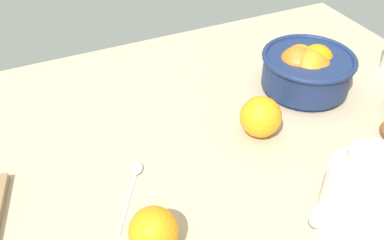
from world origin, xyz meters
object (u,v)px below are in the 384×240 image
at_px(loose_orange_1, 261,117).
at_px(spoon, 132,184).
at_px(fruit_bowl, 307,69).
at_px(juice_pitcher, 358,201).
at_px(loose_orange_0, 154,231).

distance_m(loose_orange_1, spoon, 0.29).
bearing_deg(fruit_bowl, loose_orange_1, -152.57).
relative_size(loose_orange_1, spoon, 0.57).
height_order(juice_pitcher, spoon, juice_pitcher).
bearing_deg(loose_orange_0, fruit_bowl, 28.81).
distance_m(fruit_bowl, spoon, 0.49).
bearing_deg(loose_orange_0, loose_orange_1, 29.64).
xyz_separation_m(loose_orange_0, spoon, (0.01, 0.14, -0.03)).
xyz_separation_m(fruit_bowl, loose_orange_1, (-0.18, -0.09, -0.01)).
xyz_separation_m(fruit_bowl, juice_pitcher, (-0.17, -0.36, 0.01)).
distance_m(juice_pitcher, spoon, 0.38).
relative_size(loose_orange_0, loose_orange_1, 0.91).
bearing_deg(juice_pitcher, loose_orange_1, 92.65).
relative_size(fruit_bowl, loose_orange_0, 2.75).
height_order(fruit_bowl, juice_pitcher, juice_pitcher).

